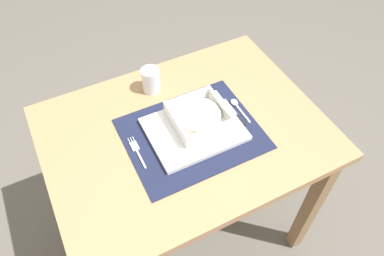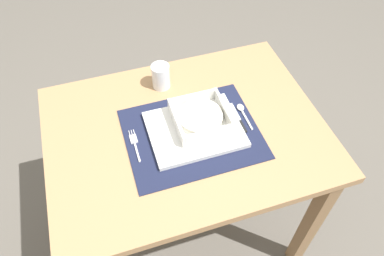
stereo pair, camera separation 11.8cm
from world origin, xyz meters
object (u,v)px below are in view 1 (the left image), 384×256
at_px(dining_table, 185,150).
at_px(butter_knife, 235,114).
at_px(fork, 136,150).
at_px(bread_knife, 231,118).
at_px(spoon, 236,105).
at_px(porridge_bowl, 199,117).
at_px(drinking_glass, 151,81).

xyz_separation_m(dining_table, butter_knife, (0.18, -0.02, 0.12)).
height_order(dining_table, fork, fork).
bearing_deg(bread_knife, dining_table, 168.78).
distance_m(fork, spoon, 0.38).
height_order(spoon, butter_knife, spoon).
xyz_separation_m(dining_table, fork, (-0.17, -0.01, 0.12)).
relative_size(porridge_bowl, butter_knife, 1.28).
xyz_separation_m(spoon, drinking_glass, (-0.23, 0.21, 0.03)).
distance_m(fork, bread_knife, 0.33).
relative_size(dining_table, butter_knife, 6.77).
distance_m(dining_table, porridge_bowl, 0.16).
relative_size(dining_table, bread_knife, 6.87).
distance_m(butter_knife, bread_knife, 0.02).
bearing_deg(bread_knife, spoon, 42.10).
bearing_deg(fork, porridge_bowl, 3.17).
xyz_separation_m(porridge_bowl, bread_knife, (0.11, -0.03, -0.03)).
relative_size(butter_knife, drinking_glass, 1.46).
bearing_deg(butter_knife, drinking_glass, 125.78).
distance_m(dining_table, fork, 0.21).
distance_m(fork, drinking_glass, 0.28).
distance_m(porridge_bowl, drinking_glass, 0.24).
relative_size(bread_knife, drinking_glass, 1.44).
xyz_separation_m(dining_table, bread_knife, (0.16, -0.03, 0.12)).
distance_m(butter_knife, drinking_glass, 0.32).
relative_size(spoon, bread_knife, 0.89).
height_order(fork, bread_knife, bread_knife).
bearing_deg(porridge_bowl, spoon, 6.35).
relative_size(dining_table, spoon, 7.74).
height_order(fork, butter_knife, butter_knife).
relative_size(dining_table, porridge_bowl, 5.27).
height_order(dining_table, porridge_bowl, porridge_bowl).
distance_m(porridge_bowl, fork, 0.23).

